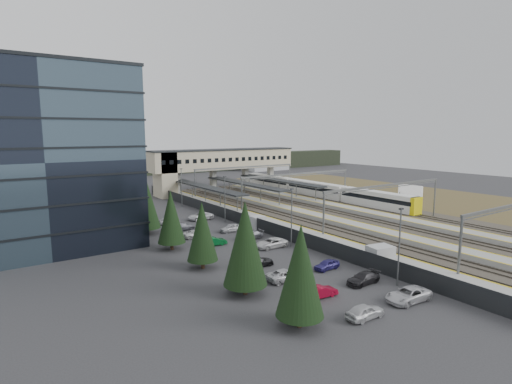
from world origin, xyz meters
TOP-DOWN VIEW (x-y plane):
  - ground at (0.00, 0.00)m, footprint 220.00×220.00m
  - office_building at (-36.00, 12.00)m, footprint 24.30×18.30m
  - conifer_row at (-22.00, -3.86)m, footprint 4.42×49.82m
  - car_park at (-13.35, -6.85)m, footprint 10.64×44.75m
  - lampposts at (-8.00, 1.25)m, footprint 0.50×53.25m
  - fence at (-6.50, 5.00)m, footprint 0.08×90.00m
  - relay_cabin_near at (-4.39, -19.97)m, footprint 3.16×2.54m
  - relay_cabin_far at (-5.83, 3.34)m, footprint 2.25×1.88m
  - rail_corridor at (9.34, 5.00)m, footprint 34.00×90.00m
  - canopies at (7.00, 27.00)m, footprint 23.10×30.00m
  - footbridge at (7.70, 42.00)m, footprint 40.40×6.40m
  - gantries at (12.00, 3.00)m, footprint 28.40×62.28m
  - train at (24.00, 21.19)m, footprint 2.63×54.91m
  - billboard at (29.71, -0.36)m, footprint 0.51×5.82m
  - scrub_east at (45.00, 5.00)m, footprint 34.00×120.00m
  - treeline_far at (23.81, 92.28)m, footprint 170.00×19.00m

SIDE VIEW (x-z plane):
  - ground at x=0.00m, z-range 0.00..0.00m
  - scrub_east at x=45.00m, z-range 0.00..0.06m
  - rail_corridor at x=9.34m, z-range -0.17..0.75m
  - car_park at x=-13.35m, z-range -0.03..1.26m
  - fence at x=-6.50m, z-range 0.00..2.00m
  - relay_cabin_far at x=-5.83m, z-range 0.00..2.04m
  - relay_cabin_near at x=-4.39m, z-range 0.00..2.37m
  - train at x=24.00m, z-range 0.23..3.54m
  - treeline_far at x=23.81m, z-range -0.55..6.45m
  - billboard at x=29.71m, z-range 0.83..5.75m
  - canopies at x=7.00m, z-range 2.28..5.56m
  - lampposts at x=-8.00m, z-range 0.30..8.37m
  - conifer_row at x=-22.00m, z-range 0.09..9.59m
  - gantries at x=12.00m, z-range 2.41..9.58m
  - footbridge at x=7.70m, z-range 2.33..13.53m
  - office_building at x=-36.00m, z-range 0.04..24.34m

